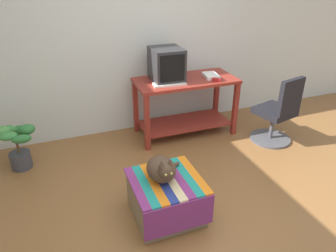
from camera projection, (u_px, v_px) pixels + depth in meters
ground_plane at (203, 219)px, 2.88m from camera, size 14.00×14.00×0.00m
back_wall at (135, 33)px, 3.98m from camera, size 8.00×0.10×2.60m
desk at (185, 97)px, 4.13m from camera, size 1.31×0.63×0.77m
tv_monitor at (167, 65)px, 3.88m from camera, size 0.38×0.43×0.41m
keyboard at (170, 84)px, 3.82m from camera, size 0.41×0.19×0.02m
book at (211, 76)px, 4.07m from camera, size 0.21×0.28×0.04m
ottoman_with_blanket at (166, 197)px, 2.85m from camera, size 0.62×0.63×0.38m
cat at (162, 169)px, 2.72m from camera, size 0.35×0.35×0.27m
potted_plant at (17, 144)px, 3.47m from camera, size 0.44×0.36×0.54m
office_chair at (278, 115)px, 3.96m from camera, size 0.52×0.52×0.89m
stapler at (216, 80)px, 3.93m from camera, size 0.11×0.10×0.04m
pen at (213, 74)px, 4.21m from camera, size 0.02×0.14×0.01m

